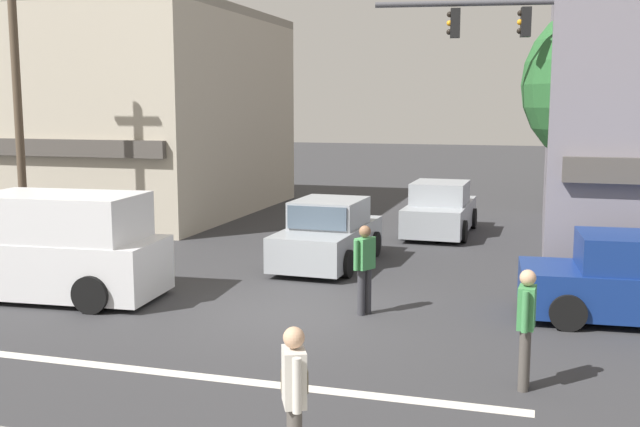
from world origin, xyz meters
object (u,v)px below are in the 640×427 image
utility_pole_near_left (18,109)px  traffic_light_mast (558,89)px  sedan_waiting_far (637,283)px  street_tree (611,85)px  van_crossing_leftbound (53,248)px  pedestrian_mid_crossing (365,264)px  sedan_crossing_center (440,210)px  pedestrian_far_side (526,322)px  sedan_crossing_rightbound (329,235)px  pedestrian_foreground_with_bag (294,395)px

utility_pole_near_left → traffic_light_mast: (13.47, -0.16, 0.42)m
traffic_light_mast → sedan_waiting_far: traffic_light_mast is taller
traffic_light_mast → street_tree: bearing=49.6°
van_crossing_leftbound → pedestrian_mid_crossing: 6.31m
street_tree → utility_pole_near_left: bearing=-175.4°
sedan_crossing_center → pedestrian_far_side: bearing=-77.2°
sedan_crossing_center → pedestrian_mid_crossing: pedestrian_mid_crossing is taller
sedan_crossing_center → traffic_light_mast: bearing=-61.6°
sedan_crossing_center → street_tree: bearing=-46.1°
street_tree → sedan_crossing_rightbound: (-6.30, -0.63, -3.57)m
traffic_light_mast → sedan_waiting_far: bearing=-58.9°
street_tree → traffic_light_mast: size_ratio=1.00×
street_tree → sedan_crossing_rightbound: bearing=-174.3°
sedan_crossing_center → pedestrian_far_side: (2.74, -12.10, 0.24)m
street_tree → sedan_crossing_center: size_ratio=1.51×
traffic_light_mast → sedan_crossing_rightbound: size_ratio=1.49×
traffic_light_mast → sedan_crossing_center: 7.42m
sedan_waiting_far → van_crossing_leftbound: bearing=-172.3°
utility_pole_near_left → pedestrian_mid_crossing: utility_pole_near_left is taller
sedan_crossing_rightbound → pedestrian_far_side: size_ratio=2.49×
van_crossing_leftbound → pedestrian_far_side: bearing=-14.5°
sedan_crossing_rightbound → pedestrian_mid_crossing: pedestrian_mid_crossing is taller
van_crossing_leftbound → utility_pole_near_left: bearing=133.3°
sedan_crossing_center → pedestrian_foreground_with_bag: size_ratio=2.47×
sedan_crossing_rightbound → pedestrian_mid_crossing: bearing=-65.6°
pedestrian_foreground_with_bag → van_crossing_leftbound: bearing=140.8°
sedan_crossing_center → utility_pole_near_left: bearing=-151.6°
utility_pole_near_left → sedan_crossing_center: bearing=28.4°
traffic_light_mast → pedestrian_mid_crossing: traffic_light_mast is taller
sedan_crossing_rightbound → sedan_crossing_center: (2.05, 5.06, 0.00)m
traffic_light_mast → pedestrian_mid_crossing: size_ratio=3.71×
street_tree → sedan_crossing_rightbound: 7.27m
pedestrian_foreground_with_bag → pedestrian_far_side: size_ratio=1.00×
sedan_waiting_far → pedestrian_foreground_with_bag: size_ratio=2.52×
street_tree → utility_pole_near_left: utility_pole_near_left is taller
van_crossing_leftbound → street_tree: bearing=26.2°
utility_pole_near_left → van_crossing_leftbound: bearing=-46.7°
sedan_waiting_far → pedestrian_mid_crossing: pedestrian_mid_crossing is taller
street_tree → utility_pole_near_left: (-14.61, -1.18, -0.53)m
traffic_light_mast → pedestrian_foreground_with_bag: (-2.58, -9.67, -3.22)m
van_crossing_leftbound → pedestrian_foreground_with_bag: size_ratio=2.83×
sedan_crossing_rightbound → pedestrian_foreground_with_bag: pedestrian_foreground_with_bag is taller
pedestrian_foreground_with_bag → pedestrian_far_side: same height
sedan_waiting_far → pedestrian_mid_crossing: size_ratio=2.52×
traffic_light_mast → sedan_crossing_rightbound: (-5.17, 0.71, -3.46)m
utility_pole_near_left → van_crossing_leftbound: (3.87, -4.10, -2.75)m
pedestrian_far_side → street_tree: bearing=78.8°
sedan_crossing_rightbound → sedan_waiting_far: bearing=-25.4°
traffic_light_mast → pedestrian_mid_crossing: (-3.32, -3.36, -3.23)m
street_tree → utility_pole_near_left: size_ratio=0.86×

